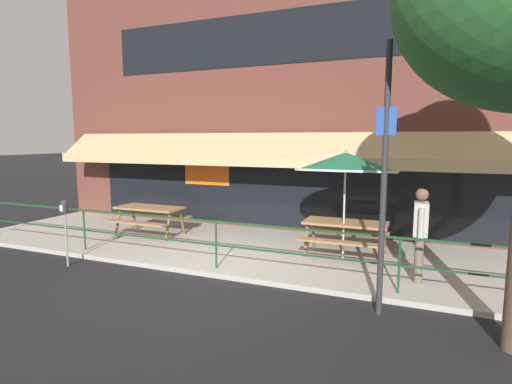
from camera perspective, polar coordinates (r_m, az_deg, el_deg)
The scene contains 10 objects.
ground_plane at distance 7.99m, azimuth -6.69°, elevation -12.04°, with size 120.00×120.00×0.00m, color black.
patio_deck at distance 9.69m, azimuth -0.91°, elevation -8.14°, with size 15.00×4.00×0.10m, color #ADA89E.
restaurant_building at distance 11.46m, azimuth 3.56°, elevation 13.26°, with size 15.00×1.60×7.68m.
patio_railing at distance 8.01m, azimuth -5.74°, elevation -6.00°, with size 13.84×0.04×0.97m.
picnic_table_left at distance 11.13m, azimuth -14.95°, elevation -2.87°, with size 1.80×1.42×0.76m.
picnic_table_centre at distance 9.06m, azimuth 12.64°, elevation -5.15°, with size 1.80×1.42×0.76m.
patio_umbrella_centre at distance 8.64m, azimuth 12.67°, elevation 4.11°, with size 2.14×2.14×2.38m.
pedestrian_walking at distance 7.76m, azimuth 22.41°, elevation -5.04°, with size 0.25×0.62×1.71m.
parking_meter_near at distance 9.21m, azimuth -25.66°, elevation -2.71°, with size 0.15×0.16×1.42m.
street_sign_pole at distance 6.16m, azimuth 17.83°, elevation 1.77°, with size 0.28×0.09×4.07m.
Camera 1 is at (3.68, -6.57, 2.67)m, focal length 28.00 mm.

